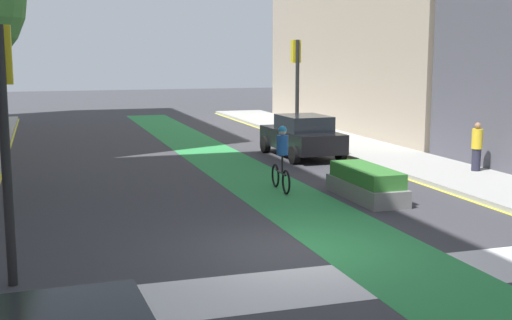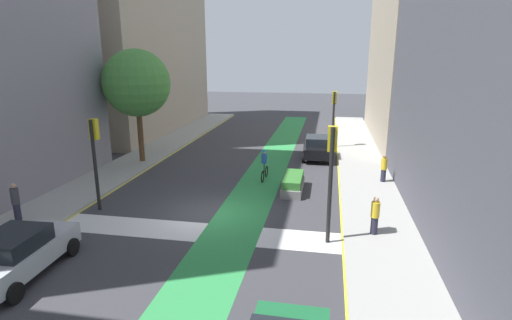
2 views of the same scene
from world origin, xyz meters
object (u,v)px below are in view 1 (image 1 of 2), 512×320
(traffic_signal_near_left, at_px, (3,105))
(median_planter, at_px, (366,184))
(traffic_signal_far_right, at_px, (296,72))
(cyclist_in_lane, at_px, (282,157))
(pedestrian_sidewalk_right_a, at_px, (477,147))
(car_black_right_far, at_px, (302,136))

(traffic_signal_near_left, height_order, median_planter, traffic_signal_near_left)
(traffic_signal_far_right, bearing_deg, cyclist_in_lane, -113.30)
(traffic_signal_far_right, height_order, pedestrian_sidewalk_right_a, traffic_signal_far_right)
(car_black_right_far, bearing_deg, traffic_signal_far_right, 72.78)
(traffic_signal_far_right, distance_m, cyclist_in_lane, 10.06)
(pedestrian_sidewalk_right_a, height_order, median_planter, pedestrian_sidewalk_right_a)
(median_planter, bearing_deg, cyclist_in_lane, 138.63)
(car_black_right_far, relative_size, pedestrian_sidewalk_right_a, 2.77)
(car_black_right_far, xyz_separation_m, cyclist_in_lane, (-2.86, -5.70, 0.17))
(pedestrian_sidewalk_right_a, relative_size, median_planter, 0.52)
(car_black_right_far, distance_m, pedestrian_sidewalk_right_a, 6.50)
(traffic_signal_near_left, bearing_deg, pedestrian_sidewalk_right_a, 24.80)
(traffic_signal_far_right, relative_size, cyclist_in_lane, 2.36)
(pedestrian_sidewalk_right_a, bearing_deg, traffic_signal_near_left, -155.20)
(car_black_right_far, distance_m, cyclist_in_lane, 6.38)
(cyclist_in_lane, bearing_deg, pedestrian_sidewalk_right_a, 3.99)
(car_black_right_far, xyz_separation_m, pedestrian_sidewalk_right_a, (3.85, -5.24, 0.12))
(traffic_signal_near_left, bearing_deg, traffic_signal_far_right, 53.99)
(cyclist_in_lane, bearing_deg, traffic_signal_near_left, -139.87)
(cyclist_in_lane, distance_m, median_planter, 2.49)
(traffic_signal_far_right, xyz_separation_m, car_black_right_far, (-1.03, -3.33, -2.27))
(cyclist_in_lane, xyz_separation_m, median_planter, (1.82, -1.60, -0.57))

